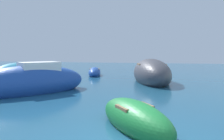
# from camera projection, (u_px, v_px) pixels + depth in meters

# --- Properties ---
(moored_boat_0) EXTENTS (2.38, 6.42, 1.70)m
(moored_boat_0) POSITION_uv_depth(u_px,v_px,m) (17.00, 72.00, 19.08)
(moored_boat_0) COLOR teal
(moored_boat_0) RESTS_ON ground
(moored_boat_1) EXTENTS (5.71, 6.40, 2.14)m
(moored_boat_1) POSITION_uv_depth(u_px,v_px,m) (31.00, 82.00, 11.91)
(moored_boat_1) COLOR #1E479E
(moored_boat_1) RESTS_ON ground
(moored_boat_2) EXTENTS (1.84, 3.56, 1.02)m
(moored_boat_2) POSITION_uv_depth(u_px,v_px,m) (95.00, 72.00, 20.86)
(moored_boat_2) COLOR #1E479E
(moored_boat_2) RESTS_ON ground
(moored_boat_3) EXTENTS (3.01, 3.42, 1.07)m
(moored_boat_3) POSITION_uv_depth(u_px,v_px,m) (134.00, 118.00, 6.34)
(moored_boat_3) COLOR #197233
(moored_boat_3) RESTS_ON ground
(moored_boat_4) EXTENTS (4.04, 6.78, 2.27)m
(moored_boat_4) POSITION_uv_depth(u_px,v_px,m) (151.00, 74.00, 16.31)
(moored_boat_4) COLOR #3F3F47
(moored_boat_4) RESTS_ON ground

